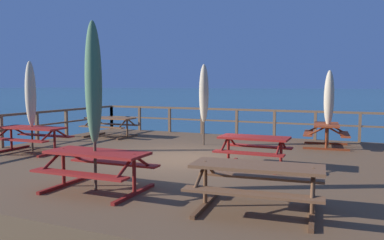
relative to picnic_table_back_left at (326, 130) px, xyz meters
The scene contains 14 objects.
ground_plane 5.26m from the picnic_table_back_left, 133.87° to the right, with size 600.00×600.00×0.00m, color #2D5B6B.
wooden_deck 5.19m from the picnic_table_back_left, 133.87° to the right, with size 12.42×10.82×0.68m, color brown.
railing_waterside_far 3.88m from the picnic_table_back_left, 156.14° to the left, with size 12.22×0.10×1.09m.
railing_side_left 10.29m from the picnic_table_back_left, 158.99° to the right, with size 0.10×10.62×1.09m.
picnic_table_back_left is the anchor object (origin of this frame).
picnic_table_mid_centre 9.31m from the picnic_table_back_left, 150.33° to the right, with size 2.10×1.48×0.78m.
picnic_table_mid_right 4.26m from the picnic_table_back_left, 108.58° to the right, with size 1.70×1.41×0.78m.
picnic_table_mid_left 8.17m from the picnic_table_back_left, 115.87° to the right, with size 2.02×1.42×0.78m.
picnic_table_back_right 8.04m from the picnic_table_back_left, behind, with size 1.95×1.42×0.78m.
picnic_table_front_left 7.34m from the picnic_table_back_left, 93.48° to the right, with size 2.20×1.59×0.78m.
patio_umbrella_tall_mid_right 1.05m from the picnic_table_back_left, 53.17° to the right, with size 0.32×0.32×2.51m.
patio_umbrella_tall_back_right 9.42m from the picnic_table_back_left, 150.79° to the right, with size 0.32×0.32×2.76m.
patio_umbrella_short_back 4.21m from the picnic_table_back_left, 162.76° to the right, with size 0.32×0.32×2.73m.
patio_umbrella_short_mid 8.32m from the picnic_table_back_left, 116.30° to the right, with size 0.32×0.32×3.24m.
Camera 1 is at (4.61, -9.62, 2.71)m, focal length 36.23 mm.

